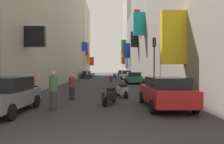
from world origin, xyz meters
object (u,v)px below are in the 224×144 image
(scooter_black, at_px, (110,96))
(pedestrian_far_away, at_px, (122,74))
(parked_car_grey, at_px, (4,94))
(parked_car_white, at_px, (126,75))
(parked_car_blue, at_px, (121,73))
(traffic_light_near_corner, at_px, (154,55))
(parked_car_green, at_px, (133,78))
(parked_car_red, at_px, (165,92))
(scooter_blue, at_px, (115,76))
(pedestrian_near_left, at_px, (72,87))
(parked_car_black, at_px, (87,74))
(scooter_silver, at_px, (122,90))
(pedestrian_crossing, at_px, (35,85))
(scooter_red, at_px, (111,78))
(pedestrian_near_right, at_px, (53,90))
(scooter_white, at_px, (94,75))
(pedestrian_mid_street, at_px, (87,75))

(scooter_black, xyz_separation_m, pedestrian_far_away, (2.81, 34.60, 0.36))
(parked_car_grey, bearing_deg, parked_car_white, 75.26)
(parked_car_blue, relative_size, traffic_light_near_corner, 0.90)
(pedestrian_far_away, bearing_deg, parked_car_green, -89.34)
(parked_car_red, relative_size, scooter_blue, 2.42)
(parked_car_grey, xyz_separation_m, pedestrian_near_left, (2.23, 3.59, -0.02))
(parked_car_black, distance_m, scooter_silver, 29.06)
(parked_car_green, height_order, pedestrian_crossing, pedestrian_crossing)
(pedestrian_far_away, relative_size, traffic_light_near_corner, 0.37)
(parked_car_grey, bearing_deg, pedestrian_crossing, 93.31)
(parked_car_white, distance_m, scooter_red, 7.01)
(parked_car_blue, distance_m, parked_car_red, 45.76)
(scooter_blue, bearing_deg, pedestrian_near_right, -96.43)
(parked_car_grey, height_order, pedestrian_crossing, pedestrian_crossing)
(parked_car_grey, bearing_deg, parked_car_red, 8.52)
(parked_car_black, distance_m, scooter_blue, 5.65)
(scooter_black, xyz_separation_m, traffic_light_near_corner, (3.76, 6.72, 2.58))
(pedestrian_crossing, bearing_deg, scooter_black, -27.22)
(pedestrian_near_left, relative_size, traffic_light_near_corner, 0.34)
(pedestrian_near_left, bearing_deg, pedestrian_far_away, 81.29)
(scooter_white, distance_m, pedestrian_near_left, 37.74)
(parked_car_red, xyz_separation_m, scooter_silver, (-1.84, 3.61, -0.31))
(scooter_silver, bearing_deg, scooter_white, 97.10)
(scooter_black, height_order, pedestrian_far_away, pedestrian_far_away)
(scooter_blue, distance_m, pedestrian_near_left, 29.98)
(parked_car_red, bearing_deg, parked_car_black, 102.54)
(scooter_white, height_order, pedestrian_mid_street, pedestrian_mid_street)
(scooter_red, distance_m, pedestrian_crossing, 18.40)
(parked_car_blue, xyz_separation_m, traffic_light_near_corner, (0.63, -38.10, 2.27))
(parked_car_grey, bearing_deg, pedestrian_mid_street, 88.46)
(parked_car_red, distance_m, scooter_black, 2.82)
(scooter_white, height_order, pedestrian_crossing, pedestrian_crossing)
(pedestrian_near_left, distance_m, traffic_light_near_corner, 8.23)
(pedestrian_mid_street, xyz_separation_m, pedestrian_far_away, (6.56, 9.54, -0.05))
(parked_car_green, relative_size, pedestrian_near_right, 2.31)
(parked_car_white, height_order, scooter_blue, parked_car_white)
(traffic_light_near_corner, bearing_deg, pedestrian_near_right, -128.01)
(scooter_white, xyz_separation_m, scooter_red, (3.95, -19.12, -0.00))
(pedestrian_near_left, bearing_deg, parked_car_red, -27.25)
(scooter_silver, height_order, pedestrian_far_away, pedestrian_far_away)
(scooter_red, bearing_deg, parked_car_white, 66.02)
(pedestrian_near_left, distance_m, pedestrian_mid_street, 23.53)
(parked_car_red, xyz_separation_m, scooter_blue, (-1.52, 32.30, -0.31))
(scooter_blue, relative_size, pedestrian_crossing, 1.10)
(pedestrian_mid_street, height_order, pedestrian_far_away, pedestrian_mid_street)
(scooter_silver, relative_size, pedestrian_mid_street, 1.07)
(parked_car_white, bearing_deg, pedestrian_far_away, 91.63)
(parked_car_blue, xyz_separation_m, parked_car_red, (-0.49, -45.75, 0.00))
(scooter_red, distance_m, traffic_light_near_corner, 14.15)
(pedestrian_far_away, height_order, traffic_light_near_corner, traffic_light_near_corner)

